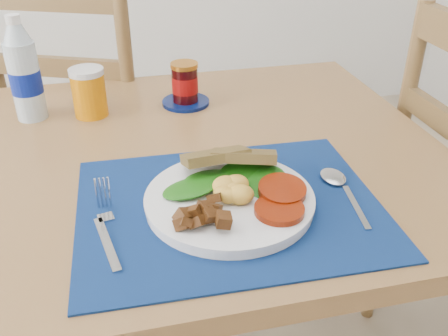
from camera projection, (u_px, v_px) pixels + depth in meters
name	position (u px, v px, depth m)	size (l,w,h in m)	color
table	(105.00, 194.00, 1.03)	(1.40, 0.90, 0.75)	brown
chair_far	(86.00, 104.00, 1.57)	(0.59, 0.58, 1.23)	brown
placemat	(229.00, 206.00, 0.85)	(0.51, 0.40, 0.00)	black
breakfast_plate	(227.00, 197.00, 0.83)	(0.28, 0.28, 0.07)	silver
fork	(106.00, 227.00, 0.79)	(0.04, 0.19, 0.00)	#B2B5BA
spoon	(339.00, 186.00, 0.89)	(0.04, 0.19, 0.01)	#B2B5BA
water_bottle	(25.00, 75.00, 1.10)	(0.07, 0.07, 0.24)	#ADBFCC
juice_glass	(89.00, 94.00, 1.14)	(0.08, 0.08, 0.11)	orange
jam_on_saucer	(185.00, 86.00, 1.20)	(0.12, 0.12, 0.10)	#041249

